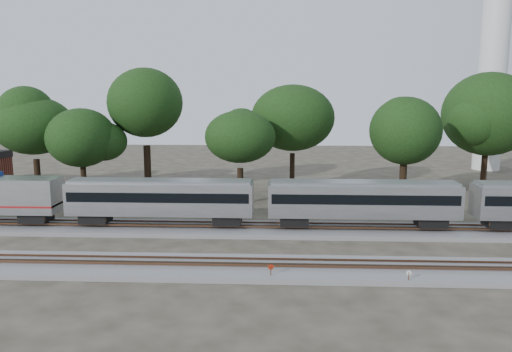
{
  "coord_description": "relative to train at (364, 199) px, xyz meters",
  "views": [
    {
      "loc": [
        3.34,
        -37.3,
        12.37
      ],
      "look_at": [
        1.4,
        5.0,
        5.24
      ],
      "focal_mm": 35.0,
      "sensor_mm": 36.0,
      "label": 1
    }
  ],
  "objects": [
    {
      "name": "track_near",
      "position": [
        -10.9,
        -10.0,
        -2.89
      ],
      "size": [
        160.0,
        5.0,
        0.73
      ],
      "color": "slate",
      "rests_on": "ground"
    },
    {
      "name": "tree_3",
      "position": [
        -23.51,
        16.03,
        8.03
      ],
      "size": [
        11.31,
        11.31,
        15.95
      ],
      "color": "black",
      "rests_on": "ground"
    },
    {
      "name": "train",
      "position": [
        0.0,
        0.0,
        0.0
      ],
      "size": [
        86.56,
        2.98,
        4.39
      ],
      "color": "silver",
      "rests_on": "ground"
    },
    {
      "name": "switch_stand_red",
      "position": [
        -8.03,
        -11.83,
        -2.36
      ],
      "size": [
        0.36,
        0.12,
        1.15
      ],
      "rotation": [
        0.0,
        0.0,
        0.25
      ],
      "color": "#512D19",
      "rests_on": "ground"
    },
    {
      "name": "tree_1",
      "position": [
        -36.01,
        13.48,
        5.42
      ],
      "size": [
        8.68,
        8.68,
        12.23
      ],
      "color": "black",
      "rests_on": "ground"
    },
    {
      "name": "ground",
      "position": [
        -10.9,
        -6.0,
        -3.1
      ],
      "size": [
        160.0,
        160.0,
        0.0
      ],
      "primitive_type": "plane",
      "color": "#383328",
      "rests_on": "ground"
    },
    {
      "name": "tree_5",
      "position": [
        -5.9,
        17.21,
        6.2
      ],
      "size": [
        9.46,
        9.46,
        13.34
      ],
      "color": "black",
      "rests_on": "ground"
    },
    {
      "name": "switch_stand_white",
      "position": [
        0.88,
        -12.26,
        -2.43
      ],
      "size": [
        0.33,
        0.06,
        1.04
      ],
      "rotation": [
        0.0,
        0.0,
        -0.02
      ],
      "color": "#512D19",
      "rests_on": "ground"
    },
    {
      "name": "tree_2",
      "position": [
        -29.96,
        12.18,
        4.16
      ],
      "size": [
        7.4,
        7.4,
        10.43
      ],
      "color": "black",
      "rests_on": "ground"
    },
    {
      "name": "tree_7",
      "position": [
        18.58,
        20.7,
        6.56
      ],
      "size": [
        9.83,
        9.83,
        13.86
      ],
      "color": "black",
      "rests_on": "ground"
    },
    {
      "name": "tree_4",
      "position": [
        -11.81,
        11.11,
        4.43
      ],
      "size": [
        7.67,
        7.67,
        10.82
      ],
      "color": "black",
      "rests_on": "ground"
    },
    {
      "name": "track_far",
      "position": [
        -10.9,
        0.0,
        -2.89
      ],
      "size": [
        160.0,
        5.0,
        0.73
      ],
      "color": "slate",
      "rests_on": "ground"
    },
    {
      "name": "switch_lever",
      "position": [
        -2.51,
        -11.35,
        -2.95
      ],
      "size": [
        0.58,
        0.48,
        0.3
      ],
      "primitive_type": "cube",
      "rotation": [
        0.0,
        0.0,
        0.43
      ],
      "color": "#512D19",
      "rests_on": "ground"
    },
    {
      "name": "tree_6",
      "position": [
        6.64,
        13.49,
        4.98
      ],
      "size": [
        8.22,
        8.22,
        11.59
      ],
      "color": "black",
      "rests_on": "ground"
    }
  ]
}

